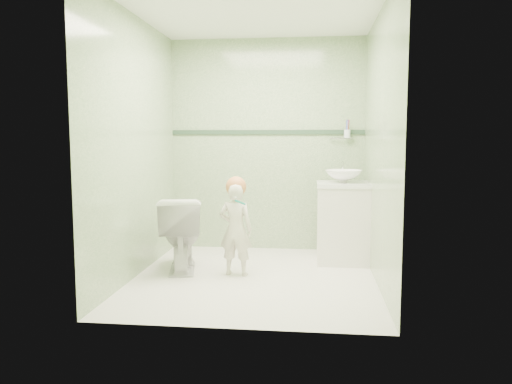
# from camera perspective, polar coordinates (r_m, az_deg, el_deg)

# --- Properties ---
(ground) EXTENTS (2.50, 2.50, 0.00)m
(ground) POSITION_cam_1_polar(r_m,az_deg,el_deg) (4.67, -0.21, -9.76)
(ground) COLOR white
(ground) RESTS_ON ground
(room_shell) EXTENTS (2.50, 2.54, 2.40)m
(room_shell) POSITION_cam_1_polar(r_m,az_deg,el_deg) (4.49, -0.22, 5.13)
(room_shell) COLOR #7FA373
(room_shell) RESTS_ON ground
(trim_stripe) EXTENTS (2.20, 0.02, 0.05)m
(trim_stripe) POSITION_cam_1_polar(r_m,az_deg,el_deg) (5.72, 1.25, 6.86)
(trim_stripe) COLOR #2C4531
(trim_stripe) RESTS_ON room_shell
(vanity) EXTENTS (0.52, 0.50, 0.80)m
(vanity) POSITION_cam_1_polar(r_m,az_deg,el_deg) (5.24, 9.87, -3.60)
(vanity) COLOR white
(vanity) RESTS_ON ground
(counter) EXTENTS (0.54, 0.52, 0.04)m
(counter) POSITION_cam_1_polar(r_m,az_deg,el_deg) (5.19, 9.96, 0.86)
(counter) COLOR white
(counter) RESTS_ON vanity
(basin) EXTENTS (0.37, 0.37, 0.13)m
(basin) POSITION_cam_1_polar(r_m,az_deg,el_deg) (5.18, 9.97, 1.79)
(basin) COLOR white
(basin) RESTS_ON counter
(faucet) EXTENTS (0.03, 0.13, 0.18)m
(faucet) POSITION_cam_1_polar(r_m,az_deg,el_deg) (5.36, 9.87, 2.79)
(faucet) COLOR silver
(faucet) RESTS_ON counter
(cup_holder) EXTENTS (0.26, 0.07, 0.21)m
(cup_holder) POSITION_cam_1_polar(r_m,az_deg,el_deg) (5.65, 10.31, 6.59)
(cup_holder) COLOR silver
(cup_holder) RESTS_ON room_shell
(toilet) EXTENTS (0.54, 0.78, 0.72)m
(toilet) POSITION_cam_1_polar(r_m,az_deg,el_deg) (4.91, -8.56, -4.68)
(toilet) COLOR white
(toilet) RESTS_ON ground
(toddler) EXTENTS (0.34, 0.25, 0.87)m
(toddler) POSITION_cam_1_polar(r_m,az_deg,el_deg) (4.67, -2.33, -4.29)
(toddler) COLOR beige
(toddler) RESTS_ON ground
(hair_cap) EXTENTS (0.19, 0.19, 0.19)m
(hair_cap) POSITION_cam_1_polar(r_m,az_deg,el_deg) (4.64, -2.30, 0.61)
(hair_cap) COLOR #C4763E
(hair_cap) RESTS_ON toddler
(teal_toothbrush) EXTENTS (0.11, 0.14, 0.08)m
(teal_toothbrush) POSITION_cam_1_polar(r_m,az_deg,el_deg) (4.49, -1.87, -1.13)
(teal_toothbrush) COLOR #0D8270
(teal_toothbrush) RESTS_ON toddler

